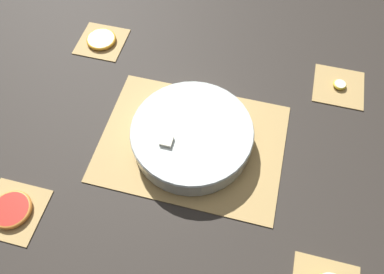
{
  "coord_description": "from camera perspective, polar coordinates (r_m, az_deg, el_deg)",
  "views": [
    {
      "loc": [
        -0.12,
        0.46,
        0.82
      ],
      "look_at": [
        0.0,
        0.0,
        0.03
      ],
      "focal_mm": 35.0,
      "sensor_mm": 36.0,
      "label": 1
    }
  ],
  "objects": [
    {
      "name": "coaster_mat_near_right",
      "position": [
        1.2,
        -13.58,
        14.0
      ],
      "size": [
        0.14,
        0.14,
        0.01
      ],
      "color": "tan",
      "rests_on": "ground_plane"
    },
    {
      "name": "coaster_mat_far_right",
      "position": [
        0.97,
        -25.62,
        -10.12
      ],
      "size": [
        0.14,
        0.14,
        0.01
      ],
      "color": "tan",
      "rests_on": "ground_plane"
    },
    {
      "name": "fruit_salad_bowl",
      "position": [
        0.92,
        -0.03,
        0.38
      ],
      "size": [
        0.3,
        0.3,
        0.07
      ],
      "color": "silver",
      "rests_on": "bamboo_mat_center"
    },
    {
      "name": "grapefruit_slice",
      "position": [
        0.96,
        -25.82,
        -9.92
      ],
      "size": [
        0.09,
        0.09,
        0.01
      ],
      "color": "red",
      "rests_on": "coaster_mat_far_right"
    },
    {
      "name": "ground_plane",
      "position": [
        0.95,
        -0.0,
        -0.93
      ],
      "size": [
        6.0,
        6.0,
        0.0
      ],
      "primitive_type": "plane",
      "color": "#2D2823"
    },
    {
      "name": "bamboo_mat_center",
      "position": [
        0.95,
        -0.0,
        -0.83
      ],
      "size": [
        0.46,
        0.34,
        0.01
      ],
      "color": "tan",
      "rests_on": "ground_plane"
    },
    {
      "name": "banana_coin_single",
      "position": [
        1.13,
        21.59,
        7.44
      ],
      "size": [
        0.04,
        0.04,
        0.01
      ],
      "color": "#F7EFC6",
      "rests_on": "coaster_mat_near_left"
    },
    {
      "name": "orange_slice_whole",
      "position": [
        1.2,
        -13.66,
        14.27
      ],
      "size": [
        0.09,
        0.09,
        0.01
      ],
      "color": "#F9A338",
      "rests_on": "coaster_mat_near_right"
    },
    {
      "name": "coaster_mat_near_left",
      "position": [
        1.13,
        21.47,
        7.21
      ],
      "size": [
        0.14,
        0.14,
        0.01
      ],
      "color": "tan",
      "rests_on": "ground_plane"
    }
  ]
}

